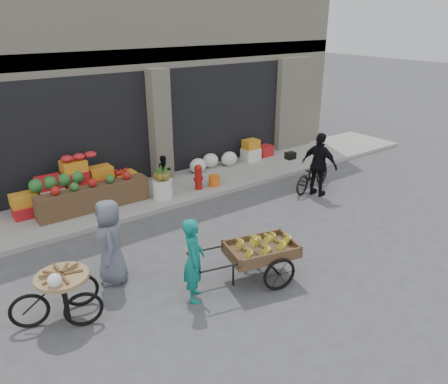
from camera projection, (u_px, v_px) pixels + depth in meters
ground at (275, 247)px, 9.40m from camera, size 80.00×80.00×0.00m
sidewalk at (178, 188)px, 12.44m from camera, size 18.00×2.20×0.12m
building at (112, 57)px, 14.13m from camera, size 14.00×6.45×7.00m
fruit_display at (87, 183)px, 11.07m from camera, size 3.10×1.12×1.24m
pineapple_bin at (163, 189)px, 11.54m from camera, size 0.52×0.52×0.50m
fire_hydrant at (198, 176)px, 12.06m from camera, size 0.22×0.22×0.71m
orange_bucket at (214, 181)px, 12.38m from camera, size 0.32×0.32×0.30m
right_bay_goods at (237, 155)px, 14.19m from camera, size 3.35×0.60×0.70m
seated_person at (164, 172)px, 12.13m from camera, size 0.51×0.43×0.93m
banana_cart at (259, 248)px, 8.02m from camera, size 2.30×1.33×0.91m
vendor_woman at (194, 260)px, 7.43m from camera, size 0.61×0.67×1.54m
tricycle_cart at (63, 290)px, 6.98m from camera, size 1.46×1.02×0.95m
vendor_grey at (110, 242)px, 7.93m from camera, size 0.76×0.93×1.63m
bicycle at (312, 174)px, 12.35m from camera, size 1.81×1.01×0.90m
cyclist at (319, 165)px, 11.78m from camera, size 0.67×1.10×1.76m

